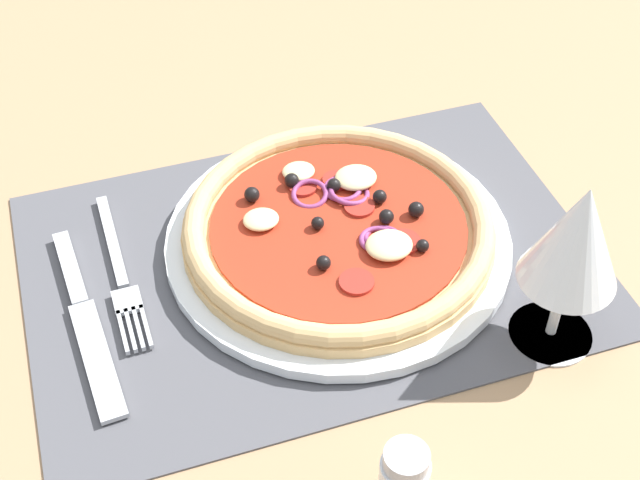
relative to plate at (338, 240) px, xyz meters
The scene contains 7 objects.
ground_plane 3.59cm from the plate, 19.25° to the left, with size 190.00×140.00×2.40cm, color #9E7A56.
placemat 2.99cm from the plate, 19.25° to the left, with size 46.32×31.77×0.40cm, color #4C4C51.
plate is the anchor object (origin of this frame).
pizza 1.60cm from the plate, 133.23° to the right, with size 25.98×25.98×2.63cm.
fork 18.05cm from the plate, ahead, with size 2.24×18.02×0.44cm.
knife 21.41cm from the plate, ahead, with size 3.12×20.07×0.62cm.
wine_glass 20.93cm from the plate, 131.54° to the left, with size 7.20×7.20×14.90cm.
Camera 1 is at (15.44, 49.17, 53.43)cm, focal length 50.13 mm.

